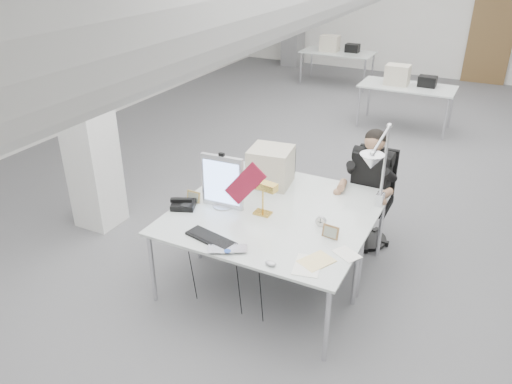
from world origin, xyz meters
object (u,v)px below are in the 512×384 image
desk_main (253,235)px  architect_lamp (378,169)px  desk_phone (184,205)px  office_chair (369,198)px  seated_person (372,170)px  bankers_lamp (263,196)px  laptop (227,253)px  monitor (222,182)px  beige_monitor (271,166)px

desk_main → architect_lamp: size_ratio=1.88×
desk_main → desk_phone: (-0.81, 0.12, 0.04)m
desk_main → office_chair: bearing=66.9°
seated_person → bankers_lamp: 1.32m
desk_main → bankers_lamp: (-0.08, 0.34, 0.20)m
desk_phone → architect_lamp: architect_lamp is taller
office_chair → bankers_lamp: size_ratio=2.87×
laptop → bankers_lamp: 0.74m
laptop → desk_phone: bearing=117.9°
office_chair → desk_phone: bearing=-135.7°
bankers_lamp → desk_phone: (-0.73, -0.23, -0.16)m
office_chair → laptop: bearing=-109.4°
monitor → architect_lamp: 1.42m
bankers_lamp → beige_monitor: beige_monitor is taller
bankers_lamp → monitor: bearing=-165.8°
monitor → office_chair: bearing=43.3°
desk_main → seated_person: 1.60m
desk_phone → architect_lamp: 1.84m
bankers_lamp → architect_lamp: architect_lamp is taller
seated_person → monitor: size_ratio=1.71×
bankers_lamp → beige_monitor: bearing=118.1°
office_chair → desk_phone: 2.02m
office_chair → architect_lamp: architect_lamp is taller
desk_main → architect_lamp: 1.24m
bankers_lamp → desk_phone: bankers_lamp is taller
beige_monitor → architect_lamp: (1.14, -0.19, 0.28)m
desk_main → beige_monitor: (-0.29, 0.96, 0.21)m
bankers_lamp → architect_lamp: (0.93, 0.42, 0.29)m
monitor → bankers_lamp: monitor is taller
office_chair → monitor: size_ratio=2.08×
desk_main → architect_lamp: (0.85, 0.76, 0.49)m
seated_person → desk_phone: 1.97m
desk_phone → beige_monitor: (0.52, 0.84, 0.17)m
desk_main → office_chair: (0.64, 1.50, -0.20)m
desk_main → monitor: 0.63m
desk_main → bankers_lamp: bearing=102.6°
desk_main → monitor: bearing=147.3°
laptop → architect_lamp: 1.52m
bankers_lamp → architect_lamp: size_ratio=0.39×
office_chair → beige_monitor: size_ratio=2.60×
laptop → bankers_lamp: bankers_lamp is taller
desk_main → seated_person: seated_person is taller
seated_person → desk_phone: bearing=-136.7°
desk_phone → monitor: bearing=8.4°
seated_person → laptop: 1.96m
desk_phone → laptop: bearing=-55.0°
laptop → beige_monitor: beige_monitor is taller
office_chair → bankers_lamp: bankers_lamp is taller
seated_person → beige_monitor: (-0.93, -0.50, 0.05)m
beige_monitor → architect_lamp: architect_lamp is taller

